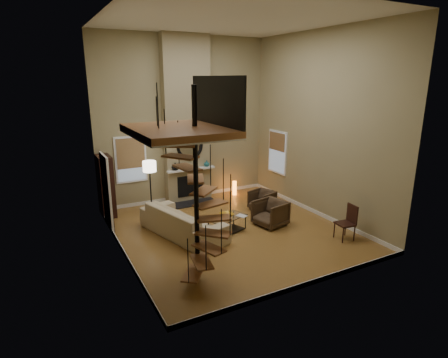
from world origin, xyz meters
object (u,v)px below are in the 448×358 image
accent_lamp (234,188)px  floor_lamp (150,171)px  armchair_near (263,200)px  coffee_table (227,223)px  hutch (106,186)px  sofa (182,221)px  side_chair (348,220)px  armchair_far (272,213)px

accent_lamp → floor_lamp: bearing=-170.9°
armchair_near → coffee_table: size_ratio=0.57×
hutch → sofa: 2.94m
hutch → side_chair: size_ratio=2.01×
hutch → armchair_near: 4.94m
hutch → accent_lamp: bearing=-0.8°
coffee_table → side_chair: bearing=-35.5°
armchair_near → floor_lamp: size_ratio=0.41×
coffee_table → floor_lamp: size_ratio=0.71×
sofa → accent_lamp: bearing=-67.2°
sofa → armchair_far: (2.59, -0.54, -0.04)m
sofa → coffee_table: bearing=-126.9°
floor_lamp → side_chair: floor_lamp is taller
sofa → accent_lamp: sofa is taller
armchair_near → sofa: bearing=-96.2°
sofa → coffee_table: (1.16, -0.44, -0.11)m
sofa → floor_lamp: bearing=-7.4°
armchair_near → armchair_far: armchair_far is taller
armchair_far → side_chair: 2.12m
accent_lamp → side_chair: side_chair is taller
accent_lamp → side_chair: 4.76m
sofa → floor_lamp: 2.15m
armchair_near → floor_lamp: floor_lamp is taller
armchair_near → coffee_table: (-1.85, -1.00, -0.07)m
hutch → accent_lamp: hutch is taller
floor_lamp → side_chair: bearing=-45.9°
floor_lamp → side_chair: (4.04, -4.17, -0.89)m
accent_lamp → side_chair: (0.78, -4.69, 0.28)m
sofa → side_chair: side_chair is taller
hutch → floor_lamp: hutch is taller
armchair_near → accent_lamp: armchair_near is taller
armchair_far → floor_lamp: size_ratio=0.49×
floor_lamp → coffee_table: bearing=-58.1°
armchair_near → armchair_far: size_ratio=0.84×
hutch → side_chair: (5.27, -4.76, -0.42)m
sofa → floor_lamp: size_ratio=1.58×
armchair_near → armchair_far: bearing=-37.9°
coffee_table → sofa: bearing=159.1°
armchair_far → side_chair: side_chair is taller
hutch → floor_lamp: 1.44m
hutch → floor_lamp: size_ratio=1.10×
sofa → coffee_table: size_ratio=2.21×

